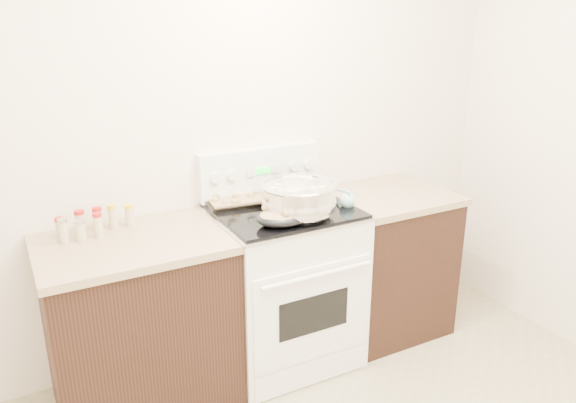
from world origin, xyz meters
TOP-DOWN VIEW (x-y plane):
  - room_shell at (0.00, 0.00)m, footprint 4.10×3.60m
  - counter_left at (-0.48, 1.43)m, footprint 0.93×0.67m
  - counter_right at (1.08, 1.43)m, footprint 0.73×0.67m
  - kitchen_range at (0.35, 1.42)m, footprint 0.78×0.73m
  - mixing_bowl at (0.36, 1.27)m, footprint 0.46×0.46m
  - roasting_pan at (0.24, 1.21)m, footprint 0.31×0.23m
  - baking_sheet at (0.15, 1.63)m, footprint 0.37×0.28m
  - wooden_spoon at (0.42, 1.30)m, footprint 0.07×0.26m
  - blue_ladle at (0.68, 1.29)m, footprint 0.11×0.29m
  - spice_jars at (-0.64, 1.59)m, footprint 0.39×0.15m

SIDE VIEW (x-z plane):
  - counter_left at x=-0.48m, z-range 0.00..0.92m
  - counter_right at x=1.08m, z-range 0.00..0.92m
  - kitchen_range at x=0.35m, z-range -0.12..1.10m
  - wooden_spoon at x=0.42m, z-range 0.93..0.98m
  - baking_sheet at x=0.15m, z-range 0.93..0.99m
  - blue_ladle at x=0.68m, z-range 0.93..1.03m
  - spice_jars at x=-0.64m, z-range 0.92..1.04m
  - roasting_pan at x=0.24m, z-range 0.93..1.05m
  - mixing_bowl at x=0.36m, z-range 0.92..1.16m
  - room_shell at x=0.00m, z-range 0.33..3.08m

